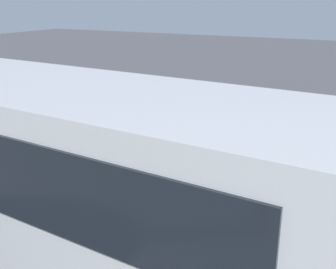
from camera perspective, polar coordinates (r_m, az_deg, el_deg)
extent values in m
plane|color=#4C4C51|center=(10.94, 0.37, -5.41)|extent=(80.00, 80.00, 0.00)
cube|color=silver|center=(6.64, -15.79, -4.93)|extent=(9.44, 3.15, 2.80)
cube|color=black|center=(7.31, -8.89, 2.34)|extent=(7.79, 0.59, 1.01)
cube|color=red|center=(7.68, -8.51, -5.73)|extent=(8.16, 0.61, 0.28)
cube|color=black|center=(7.41, -14.68, -16.57)|extent=(8.69, 2.90, 0.45)
cylinder|color=#473823|center=(8.63, 10.39, -9.14)|extent=(0.12, 0.12, 0.76)
cube|color=black|center=(8.85, 10.33, -11.41)|extent=(0.11, 0.26, 0.10)
cylinder|color=#473823|center=(8.58, 11.40, -9.36)|extent=(0.12, 0.12, 0.76)
cube|color=black|center=(8.81, 11.32, -11.63)|extent=(0.11, 0.26, 0.10)
cube|color=#3F594C|center=(8.31, 11.17, -5.00)|extent=(0.39, 0.30, 0.63)
cylinder|color=#3F594C|center=(8.38, 9.63, -4.60)|extent=(0.09, 0.09, 0.60)
sphere|color=tan|center=(8.50, 9.53, -6.46)|extent=(0.09, 0.09, 0.09)
cylinder|color=#3F594C|center=(8.24, 12.76, -5.21)|extent=(0.09, 0.09, 0.60)
sphere|color=tan|center=(8.36, 12.61, -7.09)|extent=(0.09, 0.09, 0.09)
sphere|color=tan|center=(8.15, 11.37, -2.10)|extent=(0.24, 0.24, 0.23)
cylinder|color=black|center=(8.88, 4.25, -7.94)|extent=(0.15, 0.15, 0.78)
cube|color=black|center=(9.11, 4.34, -10.25)|extent=(0.16, 0.28, 0.10)
cylinder|color=black|center=(8.80, 5.08, -8.24)|extent=(0.15, 0.15, 0.78)
cube|color=black|center=(9.02, 5.16, -10.57)|extent=(0.16, 0.28, 0.10)
cube|color=#3F594C|center=(8.55, 4.78, -3.80)|extent=(0.44, 0.36, 0.65)
cylinder|color=#3F594C|center=(8.68, 3.52, -3.31)|extent=(0.11, 0.11, 0.61)
sphere|color=tan|center=(8.80, 3.48, -5.18)|extent=(0.11, 0.11, 0.09)
cylinder|color=#3F594C|center=(8.41, 6.08, -4.10)|extent=(0.11, 0.11, 0.61)
sphere|color=tan|center=(8.53, 6.01, -6.01)|extent=(0.11, 0.11, 0.09)
sphere|color=tan|center=(8.39, 4.86, -0.89)|extent=(0.28, 0.28, 0.23)
cylinder|color=black|center=(9.50, -2.89, -6.27)|extent=(0.13, 0.13, 0.73)
cube|color=black|center=(9.70, -2.72, -8.33)|extent=(0.12, 0.27, 0.10)
cylinder|color=black|center=(9.42, -2.09, -6.49)|extent=(0.13, 0.13, 0.73)
cube|color=black|center=(9.62, -1.92, -8.55)|extent=(0.12, 0.27, 0.10)
cube|color=#D8F233|center=(9.20, -2.55, -2.58)|extent=(0.40, 0.30, 0.61)
cube|color=silver|center=(9.20, -2.55, -2.58)|extent=(0.41, 0.31, 0.06)
cylinder|color=#D8F233|center=(9.33, -3.77, -2.22)|extent=(0.10, 0.10, 0.58)
sphere|color=tan|center=(9.43, -3.73, -3.87)|extent=(0.10, 0.10, 0.09)
cylinder|color=#D8F233|center=(9.07, -1.29, -2.78)|extent=(0.10, 0.10, 0.58)
sphere|color=tan|center=(9.18, -1.28, -4.46)|extent=(0.10, 0.10, 0.09)
sphere|color=tan|center=(9.06, -2.59, -0.01)|extent=(0.23, 0.23, 0.22)
cylinder|color=black|center=(10.16, -9.41, -4.85)|extent=(0.14, 0.14, 0.73)
cube|color=black|center=(10.34, -9.12, -6.81)|extent=(0.16, 0.28, 0.10)
cylinder|color=black|center=(10.04, -8.82, -5.09)|extent=(0.14, 0.14, 0.73)
cube|color=black|center=(10.23, -8.54, -7.07)|extent=(0.16, 0.28, 0.10)
cube|color=silver|center=(9.86, -9.31, -1.38)|extent=(0.44, 0.36, 0.61)
cylinder|color=silver|center=(10.03, -10.19, -0.99)|extent=(0.11, 0.11, 0.58)
sphere|color=tan|center=(10.13, -10.10, -2.54)|extent=(0.11, 0.11, 0.09)
cylinder|color=silver|center=(9.68, -8.41, -1.61)|extent=(0.11, 0.11, 0.58)
sphere|color=tan|center=(9.78, -8.33, -3.21)|extent=(0.11, 0.11, 0.09)
sphere|color=tan|center=(9.72, -9.44, 1.04)|extent=(0.27, 0.27, 0.22)
torus|color=black|center=(8.25, 7.55, -11.61)|extent=(0.61, 0.19, 0.60)
cylinder|color=silver|center=(8.25, 7.55, -11.61)|extent=(0.13, 0.11, 0.12)
torus|color=black|center=(7.82, 17.35, -14.16)|extent=(0.61, 0.19, 0.60)
cylinder|color=silver|center=(7.82, 17.35, -14.16)|extent=(0.13, 0.13, 0.12)
cylinder|color=silver|center=(8.07, 7.97, -9.54)|extent=(0.32, 0.09, 0.67)
cube|color=black|center=(7.87, 11.96, -10.70)|extent=(0.87, 0.37, 0.36)
cube|color=black|center=(7.71, 15.32, -11.20)|extent=(0.54, 0.27, 0.20)
cylinder|color=silver|center=(7.75, 13.98, -13.13)|extent=(0.46, 0.13, 0.08)
cylinder|color=black|center=(7.91, 8.39, -7.70)|extent=(0.10, 0.58, 0.04)
torus|color=black|center=(13.18, -0.16, 0.17)|extent=(0.61, 0.33, 0.60)
cylinder|color=silver|center=(13.18, -0.16, 0.17)|extent=(0.15, 0.14, 0.12)
torus|color=black|center=(13.78, -3.32, 4.81)|extent=(0.84, 0.42, 0.84)
cylinder|color=silver|center=(13.78, -3.32, 4.81)|extent=(0.15, 0.15, 0.12)
cylinder|color=silver|center=(12.97, 0.36, 1.27)|extent=(0.62, 0.27, 0.40)
cube|color=white|center=(13.22, -1.05, 3.21)|extent=(0.92, 0.57, 0.80)
cube|color=black|center=(13.39, -2.03, 4.88)|extent=(0.58, 0.39, 0.48)
cylinder|color=silver|center=(13.60, -1.75, 3.89)|extent=(0.41, 0.22, 0.34)
cylinder|color=black|center=(12.79, 0.80, 2.27)|extent=(0.24, 0.56, 0.04)
cube|color=black|center=(13.06, -0.71, 4.26)|extent=(0.61, 0.50, 0.56)
sphere|color=black|center=(12.78, 0.56, 3.44)|extent=(0.33, 0.33, 0.26)
cylinder|color=black|center=(12.82, -0.64, 3.17)|extent=(0.46, 0.24, 0.12)
cylinder|color=black|center=(13.23, -2.25, 3.79)|extent=(0.34, 0.21, 0.38)
cylinder|color=black|center=(13.06, 0.55, 3.44)|extent=(0.46, 0.24, 0.12)
cylinder|color=black|center=(13.45, -1.06, 4.05)|extent=(0.34, 0.21, 0.38)
cube|color=orange|center=(11.17, 6.15, -4.92)|extent=(0.34, 0.34, 0.03)
cone|color=orange|center=(11.05, 6.20, -3.42)|extent=(0.26, 0.26, 0.60)
cylinder|color=white|center=(11.06, 6.20, -3.56)|extent=(0.19, 0.19, 0.07)
cube|color=white|center=(10.36, 8.69, -7.03)|extent=(0.24, 4.55, 0.01)
cube|color=white|center=(11.46, -4.50, -4.32)|extent=(0.23, 4.23, 0.01)
cube|color=white|center=(13.07, -14.85, -2.01)|extent=(0.23, 4.21, 0.01)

